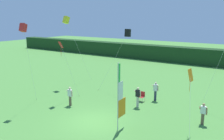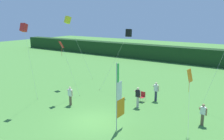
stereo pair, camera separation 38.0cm
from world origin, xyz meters
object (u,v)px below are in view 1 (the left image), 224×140
at_px(kite_yellow_box_1, 66,20).
at_px(kite_orange_diamond_3, 190,78).
at_px(kite_red_box_0, 23,28).
at_px(folding_chair, 142,96).
at_px(banner_flag, 120,98).
at_px(person_mid_field, 203,113).
at_px(person_near_banner, 155,91).
at_px(person_far_left, 138,97).
at_px(kite_black_box_2, 128,33).
at_px(kite_red_diamond_4, 62,49).
at_px(person_far_right, 70,96).

distance_m(kite_yellow_box_1, kite_orange_diamond_3, 15.37).
bearing_deg(kite_red_box_0, folding_chair, 42.31).
xyz_separation_m(banner_flag, person_mid_field, (4.56, 3.77, -1.39)).
height_order(person_near_banner, person_far_left, person_near_banner).
bearing_deg(person_near_banner, kite_orange_diamond_3, -45.80).
height_order(kite_black_box_2, kite_red_diamond_4, kite_black_box_2).
height_order(folding_chair, kite_black_box_2, kite_black_box_2).
bearing_deg(kite_red_diamond_4, person_near_banner, 30.82).
bearing_deg(person_far_left, kite_black_box_2, 131.84).
height_order(kite_yellow_box_1, kite_red_diamond_4, kite_yellow_box_1).
xyz_separation_m(banner_flag, person_near_banner, (-0.17, 6.53, -1.30)).
bearing_deg(banner_flag, person_near_banner, 91.51).
bearing_deg(banner_flag, kite_yellow_box_1, 149.18).
bearing_deg(kite_red_box_0, kite_orange_diamond_3, 14.92).
xyz_separation_m(person_near_banner, person_far_right, (-5.66, -5.11, -0.05)).
distance_m(person_far_left, kite_red_box_0, 10.73).
bearing_deg(folding_chair, banner_flag, -78.78).
bearing_deg(person_near_banner, person_far_left, -105.53).
bearing_deg(person_near_banner, person_mid_field, -30.31).
bearing_deg(person_mid_field, kite_orange_diamond_3, -117.26).
bearing_deg(person_far_left, banner_flag, -79.23).
bearing_deg(person_near_banner, kite_yellow_box_1, -178.79).
bearing_deg(person_far_left, kite_yellow_box_1, 168.07).
bearing_deg(kite_yellow_box_1, person_near_banner, 1.21).
distance_m(person_mid_field, kite_black_box_2, 10.27).
bearing_deg(kite_black_box_2, kite_yellow_box_1, -171.48).
relative_size(banner_flag, person_far_left, 2.69).
height_order(folding_chair, kite_red_box_0, kite_red_box_0).
relative_size(person_mid_field, kite_black_box_2, 0.25).
bearing_deg(person_near_banner, kite_red_box_0, -137.89).
height_order(person_far_left, kite_red_diamond_4, kite_red_diamond_4).
relative_size(person_far_right, kite_yellow_box_1, 0.22).
bearing_deg(kite_black_box_2, folding_chair, -33.82).
distance_m(kite_red_box_0, kite_red_diamond_4, 3.77).
distance_m(folding_chair, kite_red_diamond_4, 8.26).
relative_size(person_near_banner, person_far_left, 1.01).
xyz_separation_m(person_mid_field, kite_orange_diamond_3, (-0.71, -1.37, 2.76)).
xyz_separation_m(person_near_banner, person_mid_field, (4.73, -2.76, -0.10)).
distance_m(banner_flag, kite_black_box_2, 8.99).
relative_size(banner_flag, kite_black_box_2, 0.73).
bearing_deg(kite_red_box_0, banner_flag, 5.84).
distance_m(banner_flag, kite_yellow_box_1, 13.26).
xyz_separation_m(kite_red_box_0, kite_red_diamond_4, (0.99, 3.10, -1.91)).
distance_m(person_mid_field, folding_chair, 6.02).
bearing_deg(person_far_left, kite_red_box_0, -145.91).
distance_m(kite_red_box_0, kite_orange_diamond_3, 12.97).
distance_m(kite_black_box_2, kite_orange_diamond_3, 9.25).
bearing_deg(kite_yellow_box_1, person_far_left, -11.93).
bearing_deg(person_mid_field, person_far_left, 174.89).
height_order(person_far_left, folding_chair, person_far_left).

